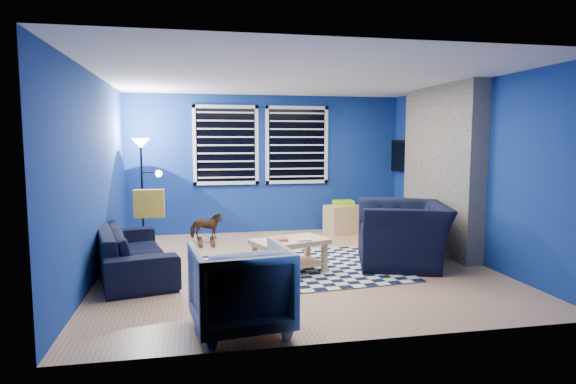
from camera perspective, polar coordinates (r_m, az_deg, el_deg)
The scene contains 18 objects.
floor at distance 6.58m, azimuth 0.84°, elevation -8.71°, with size 5.00×5.00×0.00m, color tan.
ceiling at distance 6.41m, azimuth 0.87°, elevation 13.42°, with size 5.00×5.00×0.00m, color white.
wall_back at distance 8.83m, azimuth -2.48°, elevation 3.31°, with size 5.00×5.00×0.00m, color navy.
wall_left at distance 6.35m, azimuth -21.80°, elevation 1.75°, with size 5.00×5.00×0.00m, color navy.
wall_right at distance 7.31m, azimuth 20.42°, elevation 2.33°, with size 5.00×5.00×0.00m, color navy.
fireplace at distance 7.68m, azimuth 17.57°, elevation 2.19°, with size 0.65×2.00×2.50m.
window_left at distance 8.71m, azimuth -7.37°, elevation 5.53°, with size 1.17×0.06×1.42m.
window_right at distance 8.88m, azimuth 1.07°, elevation 5.59°, with size 1.17×0.06×1.42m.
tv at distance 9.05m, azimuth 13.55°, elevation 4.16°, with size 0.07×1.00×0.58m.
rug at distance 6.42m, azimuth 1.58°, elevation -9.03°, with size 2.50×2.00×0.02m, color black.
sofa at distance 6.44m, azimuth -17.92°, elevation -6.61°, with size 0.81×2.06×0.60m, color black.
armchair_big at distance 6.75m, azimuth 13.42°, elevation -4.84°, with size 1.14×1.30×0.84m, color black.
armchair_bent at distance 4.38m, azimuth -5.66°, elevation -11.18°, with size 0.83×0.85×0.78m, color gray.
rocking_horse at distance 7.96m, azimuth -9.67°, elevation -4.05°, with size 0.52×0.24×0.44m, color #442715.
coffee_table at distance 6.13m, azimuth 0.20°, elevation -6.75°, with size 1.05×0.80×0.46m.
cabinet at distance 8.79m, azimuth 6.55°, elevation -3.18°, with size 0.70×0.55×0.61m.
floor_lamp at distance 8.09m, azimuth -16.88°, elevation 3.92°, with size 0.47×0.29×1.72m.
throw_pillow at distance 7.06m, azimuth -16.14°, elevation -1.32°, with size 0.42×0.13×0.40m, color gold.
Camera 1 is at (-1.31, -6.23, 1.69)m, focal length 30.00 mm.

